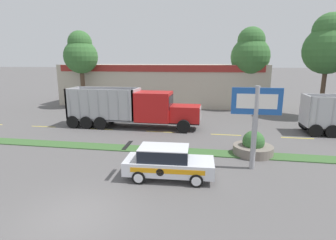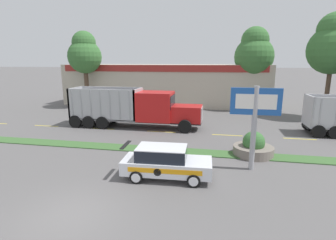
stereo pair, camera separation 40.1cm
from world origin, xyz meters
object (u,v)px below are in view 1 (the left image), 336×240
object	(u,v)px
store_sign_post	(256,111)
dump_truck_lead	(144,109)
rally_car	(168,162)
stone_planter	(253,146)

from	to	relation	value
store_sign_post	dump_truck_lead	bearing A→B (deg)	135.88
rally_car	store_sign_post	bearing A→B (deg)	24.23
store_sign_post	stone_planter	bearing A→B (deg)	81.17
dump_truck_lead	rally_car	distance (m)	10.67
dump_truck_lead	stone_planter	world-z (taller)	dump_truck_lead
dump_truck_lead	stone_planter	bearing A→B (deg)	-33.22
store_sign_post	stone_planter	distance (m)	3.57
dump_truck_lead	rally_car	xyz separation A→B (m)	(3.86, -9.92, -0.81)
dump_truck_lead	store_sign_post	size ratio (longest dim) A/B	2.59
dump_truck_lead	stone_planter	xyz separation A→B (m)	(8.57, -5.61, -1.13)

